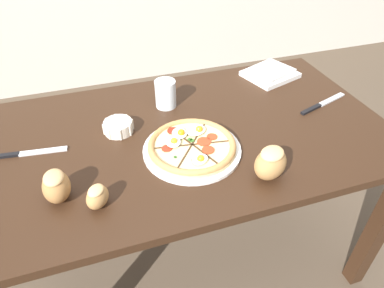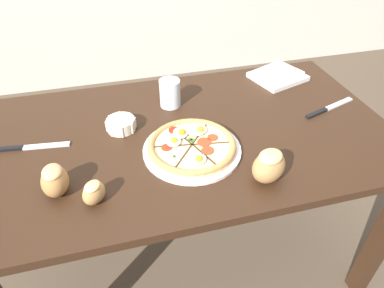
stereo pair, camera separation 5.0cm
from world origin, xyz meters
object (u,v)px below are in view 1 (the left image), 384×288
object	(u,v)px
dining_table	(189,152)
bread_piece_far	(271,162)
ramekin_bowl	(118,127)
knife_spare	(25,153)
knife_main	(323,104)
napkin_folded	(270,73)
pizza	(192,146)
water_glass	(166,95)
bread_piece_near	(56,186)
bread_piece_mid	(97,196)

from	to	relation	value
dining_table	bread_piece_far	xyz separation A→B (m)	(0.16, -0.29, 0.15)
ramekin_bowl	knife_spare	xyz separation A→B (m)	(-0.31, -0.03, -0.02)
ramekin_bowl	dining_table	bearing A→B (deg)	-17.41
ramekin_bowl	bread_piece_far	xyz separation A→B (m)	(0.39, -0.36, 0.03)
dining_table	knife_main	bearing A→B (deg)	0.44
napkin_folded	knife_main	world-z (taller)	napkin_folded
pizza	water_glass	xyz separation A→B (m)	(-0.01, 0.29, 0.03)
bread_piece_near	bread_piece_mid	distance (m)	0.12
napkin_folded	water_glass	world-z (taller)	water_glass
pizza	bread_piece_far	distance (m)	0.26
dining_table	ramekin_bowl	size ratio (longest dim) A/B	13.26
bread_piece_far	pizza	bearing A→B (deg)	135.24
ramekin_bowl	knife_main	distance (m)	0.78
bread_piece_mid	water_glass	size ratio (longest dim) A/B	0.85
bread_piece_near	knife_main	xyz separation A→B (m)	(0.98, 0.19, -0.04)
dining_table	pizza	distance (m)	0.16
pizza	bread_piece_far	xyz separation A→B (m)	(0.18, -0.18, 0.03)
bread_piece_mid	knife_spare	distance (m)	0.36
bread_piece_far	napkin_folded	bearing A→B (deg)	61.37
bread_piece_near	knife_main	bearing A→B (deg)	10.82
bread_piece_mid	napkin_folded	bearing A→B (deg)	33.18
bread_piece_mid	bread_piece_near	bearing A→B (deg)	148.49
dining_table	knife_spare	world-z (taller)	knife_spare
dining_table	knife_main	size ratio (longest dim) A/B	5.81
dining_table	knife_main	world-z (taller)	knife_main
bread_piece_far	water_glass	world-z (taller)	water_glass
ramekin_bowl	knife_main	world-z (taller)	ramekin_bowl
knife_spare	bread_piece_near	bearing A→B (deg)	-59.16
ramekin_bowl	water_glass	distance (m)	0.23
bread_piece_mid	bread_piece_far	xyz separation A→B (m)	(0.49, -0.04, 0.02)
dining_table	water_glass	size ratio (longest dim) A/B	13.31
ramekin_bowl	napkin_folded	distance (m)	0.73
bread_piece_mid	knife_spare	world-z (taller)	bread_piece_mid
napkin_folded	knife_main	bearing A→B (deg)	-73.24
bread_piece_far	bread_piece_mid	bearing A→B (deg)	175.32
ramekin_bowl	bread_piece_mid	bearing A→B (deg)	-107.78
knife_spare	knife_main	bearing A→B (deg)	4.42
knife_spare	bread_piece_mid	bearing A→B (deg)	-48.35
knife_spare	napkin_folded	bearing A→B (deg)	19.62
bread_piece_mid	water_glass	bearing A→B (deg)	55.03
ramekin_bowl	knife_spare	size ratio (longest dim) A/B	0.41
knife_main	water_glass	xyz separation A→B (m)	(-0.58, 0.18, 0.04)
napkin_folded	knife_main	size ratio (longest dim) A/B	1.04
bread_piece_near	water_glass	size ratio (longest dim) A/B	0.93
ramekin_bowl	bread_piece_near	distance (m)	0.33
ramekin_bowl	bread_piece_far	bearing A→B (deg)	-42.62
knife_spare	water_glass	size ratio (longest dim) A/B	2.42
pizza	bread_piece_near	world-z (taller)	bread_piece_near
pizza	napkin_folded	xyz separation A→B (m)	(0.49, 0.38, -0.00)
napkin_folded	water_glass	size ratio (longest dim) A/B	2.39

